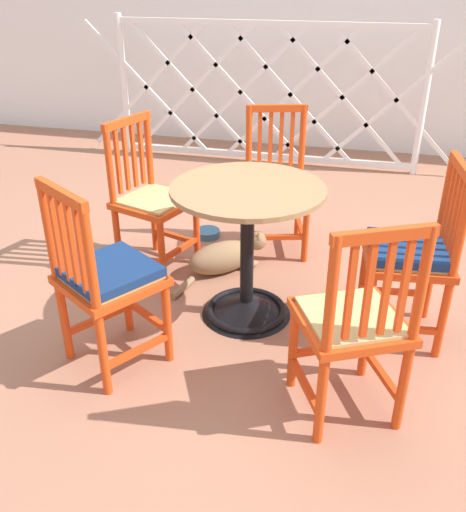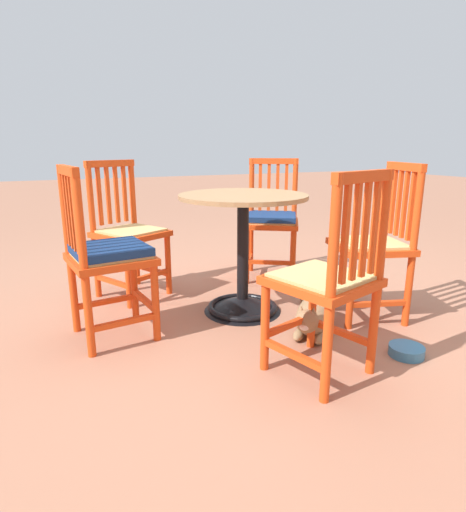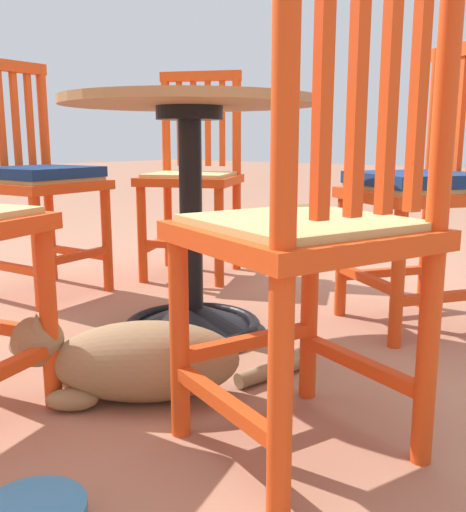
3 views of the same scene
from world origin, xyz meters
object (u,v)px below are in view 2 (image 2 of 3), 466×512
object	(u,v)px
orange_chair_at_corner	(272,221)
tabby_cat	(314,316)
orange_chair_facing_out	(375,246)
orange_chair_near_fence	(128,233)
orange_chair_by_planter	(327,282)
cafe_table	(243,267)
orange_chair_tucked_in	(106,257)
pet_water_bowl	(406,351)

from	to	relation	value
orange_chair_at_corner	tabby_cat	distance (m)	1.09
orange_chair_at_corner	orange_chair_facing_out	bearing A→B (deg)	99.52
orange_chair_near_fence	orange_chair_at_corner	bearing A→B (deg)	176.46
orange_chair_by_planter	tabby_cat	size ratio (longest dim) A/B	1.45
cafe_table	orange_chair_by_planter	world-z (taller)	orange_chair_by_planter
cafe_table	tabby_cat	distance (m)	0.53
cafe_table	orange_chair_tucked_in	xyz separation A→B (m)	(0.80, 0.02, 0.16)
orange_chair_near_fence	pet_water_bowl	distance (m)	1.84
orange_chair_facing_out	cafe_table	bearing A→B (deg)	-30.10
cafe_table	orange_chair_at_corner	world-z (taller)	orange_chair_at_corner
tabby_cat	pet_water_bowl	world-z (taller)	tabby_cat
orange_chair_at_corner	orange_chair_near_fence	xyz separation A→B (m)	(1.08, -0.07, -0.01)
orange_chair_near_fence	pet_water_bowl	world-z (taller)	orange_chair_near_fence
orange_chair_at_corner	orange_chair_by_planter	bearing A→B (deg)	69.10
orange_chair_near_fence	orange_chair_facing_out	bearing A→B (deg)	141.14
tabby_cat	orange_chair_tucked_in	bearing A→B (deg)	-22.40
orange_chair_tucked_in	pet_water_bowl	bearing A→B (deg)	146.63
orange_chair_facing_out	orange_chair_near_fence	distance (m)	1.59
orange_chair_near_fence	orange_chair_tucked_in	distance (m)	0.67
orange_chair_at_corner	orange_chair_tucked_in	distance (m)	1.43
orange_chair_facing_out	orange_chair_by_planter	xyz separation A→B (m)	(0.67, 0.43, 0.00)
orange_chair_facing_out	orange_chair_by_planter	distance (m)	0.80
orange_chair_at_corner	orange_chair_near_fence	bearing A→B (deg)	-3.54
orange_chair_tucked_in	pet_water_bowl	size ratio (longest dim) A/B	5.36
orange_chair_tucked_in	tabby_cat	bearing A→B (deg)	157.60
cafe_table	orange_chair_by_planter	xyz separation A→B (m)	(0.00, 0.82, 0.15)
orange_chair_at_corner	tabby_cat	xyz separation A→B (m)	(0.29, 0.98, -0.35)
pet_water_bowl	orange_chair_at_corner	bearing A→B (deg)	-91.67
pet_water_bowl	tabby_cat	bearing A→B (deg)	-58.83
orange_chair_at_corner	orange_chair_tucked_in	xyz separation A→B (m)	(1.32, 0.56, 0.00)
orange_chair_facing_out	orange_chair_by_planter	size ratio (longest dim) A/B	1.00
orange_chair_near_fence	orange_chair_tucked_in	world-z (taller)	same
tabby_cat	orange_chair_near_fence	bearing A→B (deg)	-53.23
orange_chair_at_corner	orange_chair_near_fence	size ratio (longest dim) A/B	1.00
orange_chair_by_planter	orange_chair_at_corner	bearing A→B (deg)	-110.90
orange_chair_at_corner	tabby_cat	world-z (taller)	orange_chair_at_corner
cafe_table	orange_chair_tucked_in	distance (m)	0.82
orange_chair_near_fence	pet_water_bowl	xyz separation A→B (m)	(-1.04, 1.47, -0.41)
orange_chair_facing_out	orange_chair_near_fence	size ratio (longest dim) A/B	1.00
orange_chair_at_corner	pet_water_bowl	distance (m)	1.47
orange_chair_near_fence	orange_chair_by_planter	world-z (taller)	same
orange_chair_facing_out	tabby_cat	distance (m)	0.57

